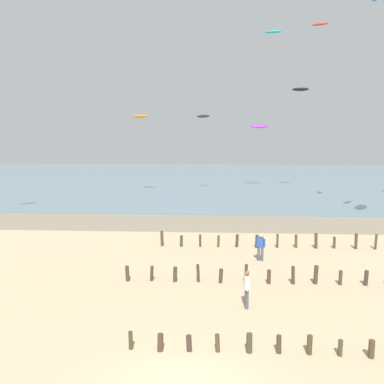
# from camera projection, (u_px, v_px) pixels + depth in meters

# --- Properties ---
(wet_sand_strip) EXTENTS (120.00, 7.01, 0.01)m
(wet_sand_strip) POSITION_uv_depth(u_px,v_px,m) (204.00, 223.00, 35.51)
(wet_sand_strip) COLOR gray
(wet_sand_strip) RESTS_ON ground
(sea) EXTENTS (160.00, 70.00, 0.10)m
(sea) POSITION_uv_depth(u_px,v_px,m) (209.00, 178.00, 73.58)
(sea) COLOR slate
(sea) RESTS_ON ground
(groyne_near) EXTENTS (12.79, 0.38, 0.76)m
(groyne_near) POSITION_uv_depth(u_px,v_px,m) (315.00, 346.00, 14.07)
(groyne_near) COLOR #403A24
(groyne_near) RESTS_ON ground
(groyne_mid) EXTENTS (13.79, 0.37, 1.01)m
(groyne_mid) POSITION_uv_depth(u_px,v_px,m) (261.00, 275.00, 20.92)
(groyne_mid) COLOR #403529
(groyne_mid) RESTS_ON ground
(groyne_far) EXTENTS (16.12, 0.37, 1.09)m
(groyne_far) POSITION_uv_depth(u_px,v_px,m) (274.00, 241.00, 27.63)
(groyne_far) COLOR #493A28
(groyne_far) RESTS_ON ground
(person_mid_beach) EXTENTS (0.23, 0.57, 1.71)m
(person_mid_beach) POSITION_uv_depth(u_px,v_px,m) (247.00, 288.00, 17.88)
(person_mid_beach) COLOR #4C4C56
(person_mid_beach) RESTS_ON ground
(person_by_waterline) EXTENTS (0.55, 0.31, 1.71)m
(person_by_waterline) POSITION_uv_depth(u_px,v_px,m) (261.00, 246.00, 24.66)
(person_by_waterline) COLOR #4C4C56
(person_by_waterline) RESTS_ON ground
(kite_aloft_0) EXTENTS (2.04, 1.56, 0.55)m
(kite_aloft_0) POSITION_uv_depth(u_px,v_px,m) (203.00, 116.00, 53.16)
(kite_aloft_0) COLOR black
(kite_aloft_4) EXTENTS (2.57, 2.29, 0.42)m
(kite_aloft_4) POSITION_uv_depth(u_px,v_px,m) (140.00, 116.00, 51.43)
(kite_aloft_4) COLOR orange
(kite_aloft_5) EXTENTS (2.14, 1.03, 0.33)m
(kite_aloft_5) POSITION_uv_depth(u_px,v_px,m) (273.00, 32.00, 49.28)
(kite_aloft_5) COLOR #19B2B7
(kite_aloft_8) EXTENTS (2.28, 0.99, 0.64)m
(kite_aloft_8) POSITION_uv_depth(u_px,v_px,m) (300.00, 89.00, 54.42)
(kite_aloft_8) COLOR black
(kite_aloft_9) EXTENTS (2.71, 1.31, 0.76)m
(kite_aloft_9) POSITION_uv_depth(u_px,v_px,m) (259.00, 126.00, 57.28)
(kite_aloft_9) COLOR purple
(kite_aloft_10) EXTENTS (2.08, 1.43, 0.42)m
(kite_aloft_10) POSITION_uv_depth(u_px,v_px,m) (320.00, 24.00, 47.66)
(kite_aloft_10) COLOR red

